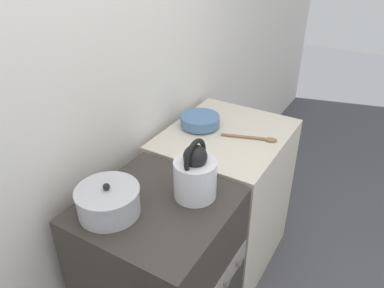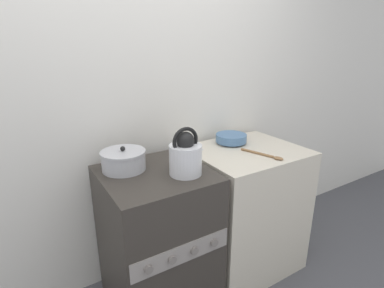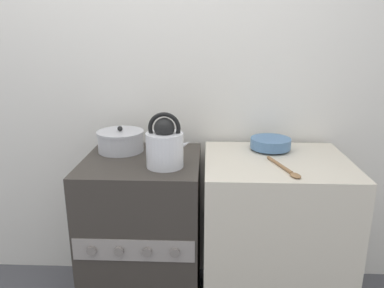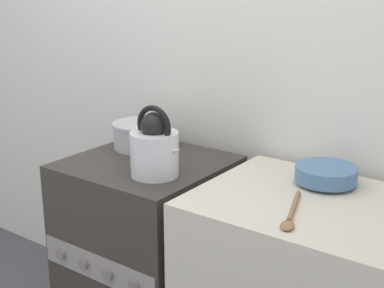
# 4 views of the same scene
# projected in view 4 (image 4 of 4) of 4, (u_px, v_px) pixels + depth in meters

# --- Properties ---
(wall_back) EXTENTS (7.00, 0.06, 2.50)m
(wall_back) POSITION_uv_depth(u_px,v_px,m) (204.00, 66.00, 2.37)
(wall_back) COLOR silver
(wall_back) RESTS_ON ground_plane
(stove) EXTENTS (0.60, 0.61, 0.91)m
(stove) POSITION_uv_depth(u_px,v_px,m) (149.00, 262.00, 2.29)
(stove) COLOR #332D28
(stove) RESTS_ON ground_plane
(kettle) EXTENTS (0.22, 0.18, 0.27)m
(kettle) POSITION_uv_depth(u_px,v_px,m) (155.00, 148.00, 1.96)
(kettle) COLOR silver
(kettle) RESTS_ON stove
(cooking_pot) EXTENTS (0.25, 0.25, 0.14)m
(cooking_pot) POSITION_uv_depth(u_px,v_px,m) (142.00, 135.00, 2.31)
(cooking_pot) COLOR #B2B2B7
(cooking_pot) RESTS_ON stove
(enamel_bowl) EXTENTS (0.22, 0.22, 0.07)m
(enamel_bowl) POSITION_uv_depth(u_px,v_px,m) (326.00, 174.00, 1.90)
(enamel_bowl) COLOR #4C729E
(enamel_bowl) RESTS_ON counter
(wooden_spoon) EXTENTS (0.12, 0.29, 0.02)m
(wooden_spoon) POSITION_uv_depth(u_px,v_px,m) (291.00, 214.00, 1.64)
(wooden_spoon) COLOR olive
(wooden_spoon) RESTS_ON counter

